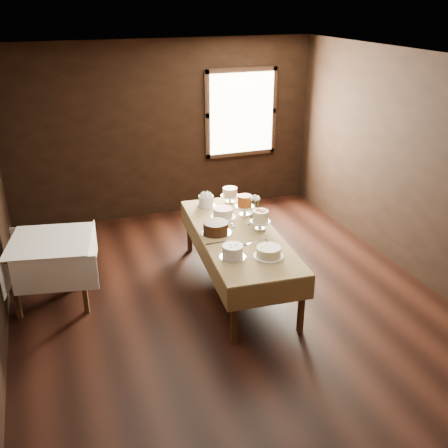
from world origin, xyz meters
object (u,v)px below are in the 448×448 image
at_px(cake_server_d, 254,220).
at_px(flower_vase, 254,216).
at_px(cake_chocolate, 216,228).
at_px(cake_flowers, 260,221).
at_px(cake_caramel, 245,207).
at_px(side_table, 51,247).
at_px(cake_server_b, 272,245).
at_px(display_table, 238,237).
at_px(cake_meringue, 206,201).
at_px(cake_lattice, 223,213).
at_px(cake_server_c, 231,223).
at_px(cake_swirl, 233,252).
at_px(cake_server_e, 219,242).
at_px(cake_cream, 269,252).
at_px(cake_speckled, 230,196).
at_px(cake_server_a, 252,243).

height_order(cake_server_d, flower_vase, flower_vase).
xyz_separation_m(cake_chocolate, cake_flowers, (0.55, -0.08, 0.04)).
bearing_deg(cake_chocolate, cake_caramel, 36.41).
bearing_deg(side_table, cake_server_b, -21.04).
bearing_deg(cake_server_b, display_table, -154.35).
bearing_deg(cake_meringue, cake_lattice, -78.61).
bearing_deg(cake_server_c, cake_chocolate, 135.58).
height_order(cake_flowers, cake_swirl, cake_flowers).
xyz_separation_m(side_table, cake_server_e, (1.85, -0.65, 0.05)).
xyz_separation_m(cake_server_d, cake_server_e, (-0.63, -0.45, 0.00)).
bearing_deg(cake_server_b, cake_cream, -35.58).
distance_m(cake_speckled, cake_server_d, 0.70).
bearing_deg(cake_server_c, cake_lattice, 17.21).
bearing_deg(cake_speckled, cake_lattice, -120.40).
relative_size(cake_lattice, flower_vase, 2.68).
xyz_separation_m(cake_lattice, cake_swirl, (-0.28, -1.09, 0.01)).
distance_m(display_table, cake_server_a, 0.32).
bearing_deg(cake_server_b, flower_vase, 170.48).
distance_m(cake_server_b, flower_vase, 0.74).
xyz_separation_m(cake_flowers, cake_server_b, (-0.05, -0.46, -0.11)).
bearing_deg(cake_caramel, side_table, -179.86).
bearing_deg(cake_flowers, cake_server_e, -163.00).
bearing_deg(cake_swirl, cake_server_e, 92.42).
relative_size(side_table, cake_server_d, 4.54).
xyz_separation_m(cake_caramel, cake_server_a, (-0.23, -0.79, -0.12)).
xyz_separation_m(cake_lattice, cake_caramel, (0.29, -0.03, 0.07)).
bearing_deg(display_table, cake_caramel, 59.74).
distance_m(cake_chocolate, cake_server_d, 0.61).
relative_size(side_table, flower_vase, 8.81).
relative_size(cake_cream, cake_server_a, 1.57).
height_order(side_table, cake_chocolate, cake_chocolate).
height_order(cake_lattice, cake_server_b, cake_lattice).
xyz_separation_m(cake_speckled, cake_swirl, (-0.55, -1.55, -0.03)).
relative_size(cake_chocolate, cake_cream, 0.99).
xyz_separation_m(cake_swirl, cake_cream, (0.38, -0.11, -0.01)).
bearing_deg(cake_swirl, cake_flowers, 45.06).
height_order(cake_meringue, cake_swirl, cake_meringue).
bearing_deg(cake_caramel, cake_chocolate, -143.59).
distance_m(side_table, cake_server_b, 2.58).
xyz_separation_m(cake_swirl, cake_server_e, (-0.02, 0.40, -0.07)).
bearing_deg(cake_lattice, cake_server_d, -34.92).
relative_size(side_table, cake_swirl, 3.73).
xyz_separation_m(cake_lattice, cake_chocolate, (-0.24, -0.42, 0.01)).
bearing_deg(side_table, cake_flowers, -10.86).
bearing_deg(cake_swirl, cake_server_b, 13.31).
bearing_deg(cake_swirl, cake_server_c, 70.63).
distance_m(cake_meringue, cake_swirl, 1.53).
height_order(cake_lattice, cake_flowers, cake_flowers).
bearing_deg(side_table, cake_lattice, 0.91).
bearing_deg(side_table, cake_server_e, -19.40).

